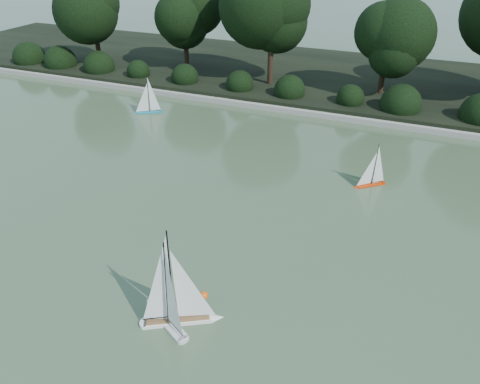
# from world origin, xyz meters

# --- Properties ---
(ground) EXTENTS (80.00, 80.00, 0.00)m
(ground) POSITION_xyz_m (0.00, 0.00, 0.00)
(ground) COLOR #304127
(ground) RESTS_ON ground
(pond_coping) EXTENTS (40.00, 0.35, 0.18)m
(pond_coping) POSITION_xyz_m (0.00, 9.00, 0.09)
(pond_coping) COLOR gray
(pond_coping) RESTS_ON ground
(far_bank) EXTENTS (40.00, 8.00, 0.30)m
(far_bank) POSITION_xyz_m (0.00, 13.00, 0.15)
(far_bank) COLOR black
(far_bank) RESTS_ON ground
(tree_line) EXTENTS (26.31, 3.93, 4.39)m
(tree_line) POSITION_xyz_m (1.23, 11.44, 2.64)
(tree_line) COLOR black
(tree_line) RESTS_ON ground
(shrub_hedge) EXTENTS (29.10, 1.10, 1.10)m
(shrub_hedge) POSITION_xyz_m (0.00, 9.90, 0.45)
(shrub_hedge) COLOR black
(shrub_hedge) RESTS_ON ground
(sailboat_white_a) EXTENTS (1.16, 0.76, 1.71)m
(sailboat_white_a) POSITION_xyz_m (-0.71, -0.90, 0.27)
(sailboat_white_a) COLOR silver
(sailboat_white_a) RESTS_ON ground
(sailboat_white_b) EXTENTS (1.27, 0.84, 1.88)m
(sailboat_white_b) POSITION_xyz_m (-0.38, -0.81, 0.29)
(sailboat_white_b) COLOR white
(sailboat_white_b) RESTS_ON ground
(sailboat_orange) EXTENTS (0.76, 0.63, 1.20)m
(sailboat_orange) POSITION_xyz_m (1.66, 4.87, 0.19)
(sailboat_orange) COLOR red
(sailboat_orange) RESTS_ON ground
(sailboat_teal) EXTENTS (0.92, 0.61, 1.36)m
(sailboat_teal) POSITION_xyz_m (-6.06, 7.11, 0.21)
(sailboat_teal) COLOR teal
(sailboat_teal) RESTS_ON ground
(race_buoy) EXTENTS (0.16, 0.16, 0.16)m
(race_buoy) POSITION_xyz_m (-0.36, -0.16, 0.00)
(race_buoy) COLOR #FC570D
(race_buoy) RESTS_ON ground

